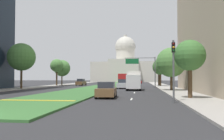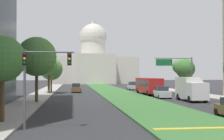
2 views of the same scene
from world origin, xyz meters
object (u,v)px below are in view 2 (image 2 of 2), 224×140
(street_tree_left_mid, at_px, (37,57))
(box_truck_delivery, at_px, (191,89))
(sedan_far_horizon, at_px, (132,86))
(city_bus, at_px, (148,85))
(street_tree_left_far, at_px, (49,66))
(sedan_very_far, at_px, (133,85))
(street_tree_left_distant, at_px, (51,69))
(sedan_distant, at_px, (76,88))
(street_tree_left_near, at_px, (2,59))
(street_tree_right_far, at_px, (185,69))
(capitol_building, at_px, (93,65))
(sedan_midblock, at_px, (162,93))
(overhead_guide_sign, at_px, (178,68))
(traffic_light_near_left, at_px, (38,71))
(street_tree_right_distant, at_px, (180,67))

(street_tree_left_mid, bearing_deg, box_truck_delivery, -0.33)
(sedan_far_horizon, relative_size, city_bus, 0.43)
(street_tree_left_far, bearing_deg, sedan_very_far, 50.83)
(street_tree_left_distant, xyz_separation_m, sedan_distant, (4.84, 1.57, -3.83))
(street_tree_left_near, xyz_separation_m, street_tree_left_mid, (0.52, 16.91, 1.16))
(street_tree_left_mid, relative_size, street_tree_left_distant, 1.21)
(street_tree_left_near, bearing_deg, city_bus, 59.16)
(street_tree_right_far, distance_m, city_bus, 9.41)
(sedan_very_far, bearing_deg, street_tree_left_near, -109.58)
(capitol_building, height_order, sedan_far_horizon, capitol_building)
(sedan_midblock, height_order, box_truck_delivery, box_truck_delivery)
(street_tree_left_mid, relative_size, sedan_far_horizon, 1.78)
(street_tree_left_mid, relative_size, sedan_midblock, 1.86)
(overhead_guide_sign, xyz_separation_m, box_truck_delivery, (-1.65, -10.05, -3.01))
(capitol_building, xyz_separation_m, box_truck_delivery, (7.46, -88.36, -5.81))
(traffic_light_near_left, height_order, sedan_distant, traffic_light_near_left)
(overhead_guide_sign, distance_m, street_tree_left_mid, 24.12)
(street_tree_left_distant, relative_size, sedan_far_horizon, 1.46)
(overhead_guide_sign, height_order, street_tree_left_distant, street_tree_left_distant)
(sedan_very_far, relative_size, city_bus, 0.41)
(street_tree_right_far, height_order, box_truck_delivery, street_tree_right_far)
(sedan_far_horizon, bearing_deg, street_tree_left_near, -111.20)
(street_tree_left_far, height_order, sedan_midblock, street_tree_left_far)
(sedan_very_far, bearing_deg, box_truck_delivery, -90.54)
(overhead_guide_sign, bearing_deg, street_tree_left_mid, -155.67)
(traffic_light_near_left, bearing_deg, street_tree_left_mid, 96.74)
(street_tree_right_far, relative_size, sedan_very_far, 1.46)
(street_tree_left_distant, xyz_separation_m, box_truck_delivery, (19.93, -21.10, -3.00))
(sedan_distant, bearing_deg, street_tree_left_far, -135.38)
(sedan_distant, xyz_separation_m, city_bus, (12.75, -8.50, 0.92))
(capitol_building, relative_size, sedan_very_far, 7.44)
(capitol_building, distance_m, street_tree_left_mid, 89.19)
(street_tree_left_mid, height_order, city_bus, street_tree_left_mid)
(box_truck_delivery, height_order, city_bus, box_truck_delivery)
(capitol_building, xyz_separation_m, overhead_guide_sign, (9.10, -78.32, -2.80))
(sedan_distant, height_order, city_bus, city_bus)
(box_truck_delivery, xyz_separation_m, city_bus, (-2.34, 14.17, 0.09))
(capitol_building, relative_size, street_tree_right_distant, 5.08)
(street_tree_left_far, distance_m, street_tree_right_distant, 25.88)
(street_tree_left_distant, xyz_separation_m, street_tree_right_distant, (25.55, -0.80, 0.44))
(street_tree_right_distant, height_order, box_truck_delivery, street_tree_right_distant)
(street_tree_left_far, xyz_separation_m, box_truck_delivery, (20.13, -17.70, -3.47))
(sedan_very_far, bearing_deg, street_tree_right_far, -77.81)
(sedan_distant, distance_m, sedan_very_far, 25.48)
(sedan_midblock, relative_size, sedan_distant, 0.98)
(street_tree_right_far, bearing_deg, traffic_light_near_left, -122.50)
(sedan_distant, height_order, sedan_far_horizon, sedan_distant)
(capitol_building, xyz_separation_m, traffic_light_near_left, (-10.53, -107.92, -3.69))
(street_tree_left_distant, bearing_deg, street_tree_left_near, -91.36)
(capitol_building, xyz_separation_m, street_tree_right_distant, (13.07, -68.07, -2.37))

